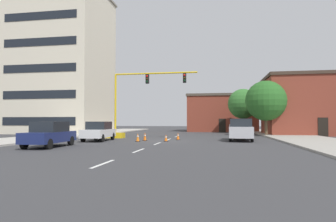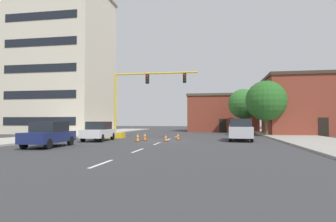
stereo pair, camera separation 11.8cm
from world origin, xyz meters
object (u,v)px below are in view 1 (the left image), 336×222
(tree_right_mid, at_px, (266,101))
(tree_right_far, at_px, (243,104))
(sedan_navy_near_left, at_px, (50,134))
(traffic_cone_roadside_a, at_px, (145,137))
(sedan_white_mid_left, at_px, (99,131))
(traffic_signal_gantry, at_px, (127,116))
(traffic_cone_roadside_b, at_px, (166,138))
(traffic_cone_roadside_d, at_px, (138,137))
(traffic_cone_roadside_c, at_px, (178,136))
(pickup_truck_silver, at_px, (240,130))

(tree_right_mid, xyz_separation_m, tree_right_far, (-2.01, 7.55, 0.10))
(tree_right_mid, distance_m, sedan_navy_near_left, 25.07)
(tree_right_far, bearing_deg, traffic_cone_roadside_a, -119.45)
(sedan_white_mid_left, bearing_deg, tree_right_mid, 35.07)
(traffic_signal_gantry, distance_m, sedan_white_mid_left, 4.84)
(traffic_cone_roadside_b, bearing_deg, traffic_signal_gantry, 139.59)
(tree_right_far, xyz_separation_m, traffic_cone_roadside_d, (-10.60, -19.41, -3.98))
(tree_right_far, bearing_deg, sedan_white_mid_left, -127.01)
(traffic_cone_roadside_a, bearing_deg, sedan_navy_near_left, -123.37)
(sedan_navy_near_left, relative_size, traffic_cone_roadside_c, 6.72)
(tree_right_far, bearing_deg, pickup_truck_silver, -95.88)
(tree_right_mid, relative_size, traffic_cone_roadside_d, 9.10)
(traffic_cone_roadside_b, relative_size, traffic_cone_roadside_c, 0.88)
(sedan_white_mid_left, xyz_separation_m, traffic_cone_roadside_b, (6.11, 0.29, -0.59))
(pickup_truck_silver, distance_m, traffic_cone_roadside_b, 6.90)
(traffic_cone_roadside_d, bearing_deg, sedan_white_mid_left, 174.21)
(pickup_truck_silver, xyz_separation_m, sedan_white_mid_left, (-12.63, -2.42, -0.09))
(pickup_truck_silver, height_order, traffic_cone_roadside_c, pickup_truck_silver)
(pickup_truck_silver, distance_m, traffic_cone_roadside_d, 9.34)
(pickup_truck_silver, distance_m, traffic_cone_roadside_c, 5.81)
(sedan_navy_near_left, bearing_deg, tree_right_far, 59.39)
(traffic_signal_gantry, relative_size, tree_right_far, 1.46)
(tree_right_far, relative_size, traffic_cone_roadside_b, 10.86)
(traffic_cone_roadside_c, bearing_deg, pickup_truck_silver, -2.21)
(traffic_cone_roadside_d, bearing_deg, traffic_cone_roadside_a, 75.01)
(traffic_cone_roadside_a, xyz_separation_m, traffic_cone_roadside_d, (-0.32, -1.21, -0.02))
(sedan_white_mid_left, relative_size, traffic_cone_roadside_b, 7.64)
(traffic_cone_roadside_a, bearing_deg, traffic_cone_roadside_d, -104.99)
(pickup_truck_silver, bearing_deg, traffic_cone_roadside_a, -169.47)
(traffic_signal_gantry, height_order, traffic_cone_roadside_b, traffic_signal_gantry)
(traffic_signal_gantry, distance_m, traffic_cone_roadside_c, 6.29)
(traffic_cone_roadside_c, bearing_deg, tree_right_far, 65.45)
(traffic_cone_roadside_c, distance_m, traffic_cone_roadside_d, 4.34)
(tree_right_mid, height_order, tree_right_far, tree_right_mid)
(sedan_white_mid_left, bearing_deg, tree_right_far, 52.99)
(traffic_signal_gantry, bearing_deg, tree_right_far, 47.82)
(sedan_navy_near_left, bearing_deg, traffic_cone_roadside_d, 53.65)
(traffic_cone_roadside_b, bearing_deg, sedan_white_mid_left, -177.31)
(traffic_signal_gantry, height_order, traffic_cone_roadside_d, traffic_signal_gantry)
(traffic_cone_roadside_d, bearing_deg, traffic_cone_roadside_c, 44.17)
(traffic_signal_gantry, xyz_separation_m, traffic_cone_roadside_b, (4.94, -4.20, -1.98))
(tree_right_mid, distance_m, sedan_white_mid_left, 20.25)
(traffic_cone_roadside_d, bearing_deg, sedan_navy_near_left, -126.35)
(tree_right_mid, relative_size, traffic_cone_roadside_c, 9.75)
(tree_right_far, bearing_deg, traffic_cone_roadside_d, -118.64)
(tree_right_mid, bearing_deg, traffic_cone_roadside_c, -137.05)
(traffic_cone_roadside_c, relative_size, traffic_cone_roadside_d, 0.93)
(traffic_signal_gantry, xyz_separation_m, traffic_cone_roadside_a, (2.90, -3.66, -1.90))
(sedan_white_mid_left, xyz_separation_m, traffic_cone_roadside_d, (3.74, -0.38, -0.53))
(sedan_navy_near_left, distance_m, traffic_cone_roadside_a, 8.82)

